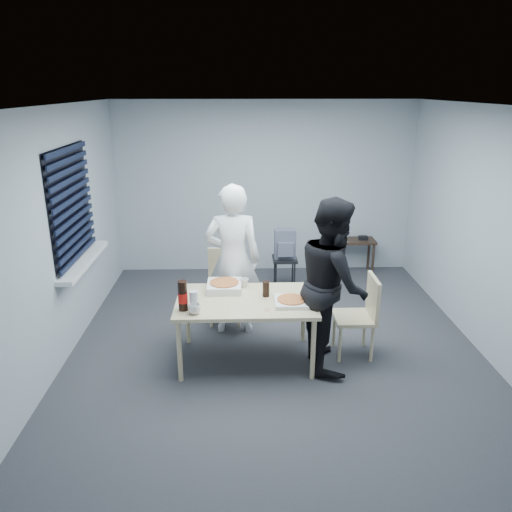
{
  "coord_description": "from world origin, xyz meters",
  "views": [
    {
      "loc": [
        -0.37,
        -5.01,
        2.77
      ],
      "look_at": [
        -0.21,
        0.1,
        1.03
      ],
      "focal_mm": 35.0,
      "sensor_mm": 36.0,
      "label": 1
    }
  ],
  "objects_px": {
    "chair_far": "(225,280)",
    "side_table": "(348,245)",
    "dining_table": "(246,305)",
    "chair_right": "(362,311)",
    "mug_b": "(244,283)",
    "soda_bottle": "(183,296)",
    "stool": "(285,265)",
    "backpack": "(285,244)",
    "person_black": "(333,284)",
    "mug_a": "(194,309)",
    "person_white": "(233,260)"
  },
  "relations": [
    {
      "from": "chair_far",
      "to": "side_table",
      "type": "relative_size",
      "value": 1.11
    },
    {
      "from": "dining_table",
      "to": "chair_right",
      "type": "bearing_deg",
      "value": 3.65
    },
    {
      "from": "mug_b",
      "to": "soda_bottle",
      "type": "distance_m",
      "value": 0.84
    },
    {
      "from": "stool",
      "to": "backpack",
      "type": "relative_size",
      "value": 1.15
    },
    {
      "from": "person_black",
      "to": "soda_bottle",
      "type": "bearing_deg",
      "value": 96.45
    },
    {
      "from": "dining_table",
      "to": "chair_far",
      "type": "height_order",
      "value": "chair_far"
    },
    {
      "from": "chair_right",
      "to": "side_table",
      "type": "height_order",
      "value": "chair_right"
    },
    {
      "from": "person_black",
      "to": "stool",
      "type": "height_order",
      "value": "person_black"
    },
    {
      "from": "backpack",
      "to": "stool",
      "type": "bearing_deg",
      "value": 70.66
    },
    {
      "from": "side_table",
      "to": "soda_bottle",
      "type": "distance_m",
      "value": 3.62
    },
    {
      "from": "chair_right",
      "to": "mug_a",
      "type": "xyz_separation_m",
      "value": [
        -1.74,
        -0.4,
        0.23
      ]
    },
    {
      "from": "dining_table",
      "to": "stool",
      "type": "height_order",
      "value": "dining_table"
    },
    {
      "from": "chair_far",
      "to": "mug_b",
      "type": "distance_m",
      "value": 0.76
    },
    {
      "from": "person_white",
      "to": "mug_b",
      "type": "xyz_separation_m",
      "value": [
        0.12,
        -0.35,
        -0.14
      ]
    },
    {
      "from": "chair_right",
      "to": "mug_a",
      "type": "distance_m",
      "value": 1.8
    },
    {
      "from": "soda_bottle",
      "to": "mug_a",
      "type": "bearing_deg",
      "value": -35.88
    },
    {
      "from": "dining_table",
      "to": "person_white",
      "type": "relative_size",
      "value": 0.81
    },
    {
      "from": "dining_table",
      "to": "side_table",
      "type": "distance_m",
      "value": 3.05
    },
    {
      "from": "side_table",
      "to": "chair_right",
      "type": "bearing_deg",
      "value": -98.55
    },
    {
      "from": "chair_right",
      "to": "mug_b",
      "type": "height_order",
      "value": "chair_right"
    },
    {
      "from": "side_table",
      "to": "mug_b",
      "type": "xyz_separation_m",
      "value": [
        -1.63,
        -2.24,
        0.29
      ]
    },
    {
      "from": "person_black",
      "to": "soda_bottle",
      "type": "distance_m",
      "value": 1.5
    },
    {
      "from": "backpack",
      "to": "mug_b",
      "type": "bearing_deg",
      "value": -129.71
    },
    {
      "from": "dining_table",
      "to": "mug_b",
      "type": "relative_size",
      "value": 14.28
    },
    {
      "from": "side_table",
      "to": "stool",
      "type": "relative_size",
      "value": 1.69
    },
    {
      "from": "person_black",
      "to": "backpack",
      "type": "xyz_separation_m",
      "value": [
        -0.3,
        2.0,
        -0.21
      ]
    },
    {
      "from": "person_white",
      "to": "person_black",
      "type": "distance_m",
      "value": 1.27
    },
    {
      "from": "person_black",
      "to": "backpack",
      "type": "relative_size",
      "value": 4.27
    },
    {
      "from": "stool",
      "to": "soda_bottle",
      "type": "height_order",
      "value": "soda_bottle"
    },
    {
      "from": "backpack",
      "to": "mug_a",
      "type": "xyz_separation_m",
      "value": [
        -1.07,
        -2.25,
        0.07
      ]
    },
    {
      "from": "soda_bottle",
      "to": "stool",
      "type": "bearing_deg",
      "value": 61.45
    },
    {
      "from": "side_table",
      "to": "mug_a",
      "type": "bearing_deg",
      "value": -126.02
    },
    {
      "from": "person_white",
      "to": "side_table",
      "type": "height_order",
      "value": "person_white"
    },
    {
      "from": "person_black",
      "to": "mug_a",
      "type": "relative_size",
      "value": 14.39
    },
    {
      "from": "dining_table",
      "to": "stool",
      "type": "bearing_deg",
      "value": 73.58
    },
    {
      "from": "backpack",
      "to": "soda_bottle",
      "type": "height_order",
      "value": "soda_bottle"
    },
    {
      "from": "person_black",
      "to": "side_table",
      "type": "xyz_separation_m",
      "value": [
        0.74,
        2.65,
        -0.43
      ]
    },
    {
      "from": "chair_right",
      "to": "person_white",
      "type": "relative_size",
      "value": 0.5
    },
    {
      "from": "dining_table",
      "to": "mug_a",
      "type": "height_order",
      "value": "mug_a"
    },
    {
      "from": "person_white",
      "to": "backpack",
      "type": "relative_size",
      "value": 4.27
    },
    {
      "from": "chair_right",
      "to": "backpack",
      "type": "relative_size",
      "value": 2.15
    },
    {
      "from": "side_table",
      "to": "mug_a",
      "type": "distance_m",
      "value": 3.61
    },
    {
      "from": "dining_table",
      "to": "chair_far",
      "type": "distance_m",
      "value": 1.06
    },
    {
      "from": "dining_table",
      "to": "person_black",
      "type": "relative_size",
      "value": 0.81
    },
    {
      "from": "backpack",
      "to": "person_black",
      "type": "bearing_deg",
      "value": -100.69
    },
    {
      "from": "soda_bottle",
      "to": "mug_b",
      "type": "bearing_deg",
      "value": 44.35
    },
    {
      "from": "chair_far",
      "to": "side_table",
      "type": "xyz_separation_m",
      "value": [
        1.86,
        1.56,
        -0.06
      ]
    },
    {
      "from": "mug_b",
      "to": "soda_bottle",
      "type": "bearing_deg",
      "value": -135.65
    },
    {
      "from": "person_white",
      "to": "side_table",
      "type": "relative_size",
      "value": 2.2
    },
    {
      "from": "dining_table",
      "to": "person_black",
      "type": "distance_m",
      "value": 0.91
    }
  ]
}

